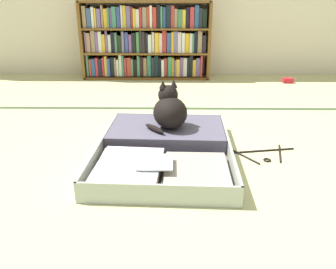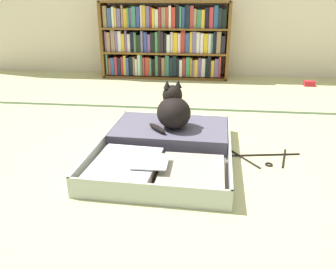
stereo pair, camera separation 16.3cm
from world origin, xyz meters
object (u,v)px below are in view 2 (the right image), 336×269
Objects in this scene: bookshelf at (165,41)px; small_red_pouch at (309,83)px; clothes_hanger at (264,158)px; open_suitcase at (165,146)px; black_cat at (173,110)px.

small_red_pouch is (1.48, -0.25, -0.36)m from bookshelf.
bookshelf is at bearing 111.59° from clothes_hanger.
bookshelf is at bearing 170.57° from small_red_pouch.
bookshelf is 13.57× the size of small_red_pouch.
black_cat reaches higher than open_suitcase.
clothes_hanger is at bearing -17.89° from black_cat.
small_red_pouch is at bearing -9.43° from bookshelf.
open_suitcase is at bearing -100.16° from black_cat.
black_cat is (0.03, 0.16, 0.16)m from open_suitcase.
bookshelf is 3.21× the size of clothes_hanger.
bookshelf reaches higher than open_suitcase.
open_suitcase is at bearing -83.01° from bookshelf.
clothes_hanger is (0.79, -1.99, -0.38)m from bookshelf.
bookshelf is 1.43× the size of open_suitcase.
black_cat is 2.80× the size of small_red_pouch.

